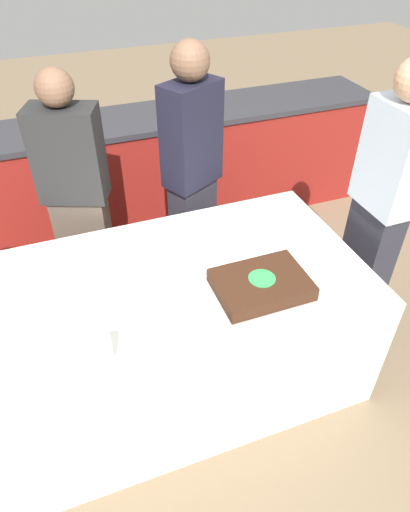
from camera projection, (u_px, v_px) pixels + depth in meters
The scene contains 11 objects.
ground_plane at pixel (173, 376), 2.67m from camera, with size 14.00×14.00×0.00m, color #7A664C.
back_counter at pixel (109, 179), 3.55m from camera, with size 4.40×0.58×0.92m.
dining_table at pixel (170, 333), 2.43m from camera, with size 1.96×1.06×0.75m.
cake at pixel (261, 285), 2.12m from camera, with size 0.47×0.35×0.08m.
plate_stack at pixel (100, 290), 2.11m from camera, with size 0.23×0.23×0.04m.
wine_glass at pixel (106, 347), 1.72m from camera, with size 0.06×0.06×0.18m.
side_plate_near_cake at pixel (218, 253), 2.36m from camera, with size 0.20×0.20×0.00m.
utensil_pile at pixel (211, 331), 1.94m from camera, with size 0.14×0.10×0.02m.
person_cutting_cake at pixel (192, 175), 2.78m from camera, with size 0.39×0.33×1.64m.
person_seated_right at pixel (380, 211), 2.44m from camera, with size 0.21×0.34×1.67m.
person_standing_back at pixel (78, 203), 2.62m from camera, with size 0.41×0.32×1.57m.
Camera 1 is at (-0.40, -1.59, 2.23)m, focal length 32.00 mm.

